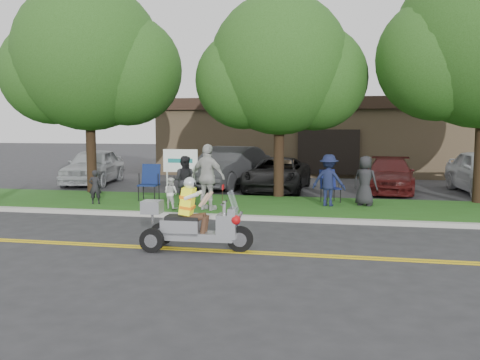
% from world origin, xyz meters
% --- Properties ---
extents(ground, '(120.00, 120.00, 0.00)m').
position_xyz_m(ground, '(0.00, 0.00, 0.00)').
color(ground, '#28282B').
rests_on(ground, ground).
extents(centerline_near, '(60.00, 0.10, 0.01)m').
position_xyz_m(centerline_near, '(0.00, -0.58, 0.01)').
color(centerline_near, gold).
rests_on(centerline_near, ground).
extents(centerline_far, '(60.00, 0.10, 0.01)m').
position_xyz_m(centerline_far, '(0.00, -0.42, 0.01)').
color(centerline_far, gold).
rests_on(centerline_far, ground).
extents(curb, '(60.00, 0.25, 0.12)m').
position_xyz_m(curb, '(0.00, 3.05, 0.06)').
color(curb, '#A8A89E').
rests_on(curb, ground).
extents(grass_verge, '(60.00, 4.00, 0.10)m').
position_xyz_m(grass_verge, '(0.00, 5.20, 0.06)').
color(grass_verge, '#254F15').
rests_on(grass_verge, ground).
extents(commercial_building, '(18.00, 8.20, 4.00)m').
position_xyz_m(commercial_building, '(2.00, 18.98, 2.01)').
color(commercial_building, '#9E7F5B').
rests_on(commercial_building, ground).
extents(tree_left, '(6.62, 5.40, 7.78)m').
position_xyz_m(tree_left, '(-6.44, 7.03, 4.85)').
color(tree_left, '#332114').
rests_on(tree_left, ground).
extents(tree_mid, '(5.88, 4.80, 7.05)m').
position_xyz_m(tree_mid, '(0.55, 7.23, 4.43)').
color(tree_mid, '#332114').
rests_on(tree_mid, ground).
extents(business_sign, '(1.25, 0.06, 1.75)m').
position_xyz_m(business_sign, '(-2.90, 6.60, 1.26)').
color(business_sign, silver).
rests_on(business_sign, ground).
extents(trike_scooter, '(2.32, 0.79, 1.52)m').
position_xyz_m(trike_scooter, '(-0.35, -0.53, 0.53)').
color(trike_scooter, black).
rests_on(trike_scooter, ground).
extents(lawn_chair_a, '(0.66, 0.68, 1.19)m').
position_xyz_m(lawn_chair_a, '(-3.62, 5.50, 0.77)').
color(lawn_chair_a, black).
rests_on(lawn_chair_a, grass_verge).
extents(lawn_chair_b, '(0.75, 0.76, 1.04)m').
position_xyz_m(lawn_chair_b, '(2.27, 6.22, 0.69)').
color(lawn_chair_b, black).
rests_on(lawn_chair_b, grass_verge).
extents(spectator_adult_mid, '(0.76, 0.60, 1.53)m').
position_xyz_m(spectator_adult_mid, '(-2.14, 4.63, 0.87)').
color(spectator_adult_mid, black).
rests_on(spectator_adult_mid, grass_verge).
extents(spectator_adult_right, '(1.23, 0.82, 1.94)m').
position_xyz_m(spectator_adult_right, '(-1.17, 3.85, 1.07)').
color(spectator_adult_right, '#B8B9B2').
rests_on(spectator_adult_right, grass_verge).
extents(spectator_chair_a, '(1.14, 0.82, 1.59)m').
position_xyz_m(spectator_chair_a, '(2.28, 5.32, 0.90)').
color(spectator_chair_a, '#151A3A').
rests_on(spectator_chair_a, grass_verge).
extents(spectator_chair_b, '(0.89, 0.75, 1.55)m').
position_xyz_m(spectator_chair_b, '(3.38, 5.60, 0.88)').
color(spectator_chair_b, black).
rests_on(spectator_chair_b, grass_verge).
extents(child_left, '(0.45, 0.36, 1.08)m').
position_xyz_m(child_left, '(-4.97, 4.28, 0.64)').
color(child_left, black).
rests_on(child_left, grass_verge).
extents(child_right, '(0.55, 0.49, 0.93)m').
position_xyz_m(child_right, '(-2.31, 3.85, 0.57)').
color(child_right, silver).
rests_on(child_right, grass_verge).
extents(parked_car_far_left, '(2.61, 4.88, 1.58)m').
position_xyz_m(parked_car_far_left, '(-8.15, 10.30, 0.79)').
color(parked_car_far_left, '#ADB0B5').
rests_on(parked_car_far_left, ground).
extents(parked_car_left, '(2.93, 5.44, 1.70)m').
position_xyz_m(parked_car_left, '(-2.00, 10.27, 0.85)').
color(parked_car_left, '#323335').
rests_on(parked_car_left, ground).
extents(parked_car_mid, '(2.42, 4.86, 1.32)m').
position_xyz_m(parked_car_mid, '(0.17, 9.46, 0.66)').
color(parked_car_mid, black).
rests_on(parked_car_mid, ground).
extents(parked_car_right, '(2.27, 4.66, 1.31)m').
position_xyz_m(parked_car_right, '(4.50, 10.08, 0.65)').
color(parked_car_right, '#43100F').
rests_on(parked_car_right, ground).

